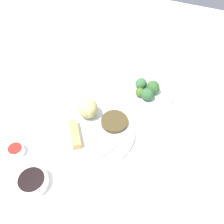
% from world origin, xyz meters
% --- Properties ---
extents(tabletop, '(2.20, 2.20, 0.02)m').
position_xyz_m(tabletop, '(0.00, 0.00, 0.01)').
color(tabletop, white).
rests_on(tabletop, ground).
extents(main_plate, '(0.29, 0.29, 0.02)m').
position_xyz_m(main_plate, '(-0.01, 0.01, 0.03)').
color(main_plate, white).
rests_on(main_plate, tabletop).
extents(rice_scoop, '(0.08, 0.08, 0.08)m').
position_xyz_m(rice_scoop, '(0.05, -0.04, 0.07)').
color(rice_scoop, tan).
rests_on(rice_scoop, main_plate).
extents(spring_roll, '(0.09, 0.10, 0.03)m').
position_xyz_m(spring_roll, '(0.04, 0.06, 0.05)').
color(spring_roll, tan).
rests_on(spring_roll, main_plate).
extents(crab_rangoon_wonton, '(0.09, 0.10, 0.01)m').
position_xyz_m(crab_rangoon_wonton, '(-0.06, 0.06, 0.04)').
color(crab_rangoon_wonton, beige).
rests_on(crab_rangoon_wonton, main_plate).
extents(stir_fry_heap, '(0.10, 0.10, 0.02)m').
position_xyz_m(stir_fry_heap, '(-0.06, -0.04, 0.04)').
color(stir_fry_heap, '#42371C').
rests_on(stir_fry_heap, main_plate).
extents(broccoli_plate, '(0.23, 0.23, 0.01)m').
position_xyz_m(broccoli_plate, '(-0.11, -0.25, 0.03)').
color(broccoli_plate, white).
rests_on(broccoli_plate, tabletop).
extents(broccoli_floret_0, '(0.05, 0.05, 0.05)m').
position_xyz_m(broccoli_floret_0, '(-0.09, -0.26, 0.06)').
color(broccoli_floret_0, '#346037').
rests_on(broccoli_floret_0, broccoli_plate).
extents(broccoli_floret_1, '(0.05, 0.05, 0.05)m').
position_xyz_m(broccoli_floret_1, '(-0.14, -0.25, 0.06)').
color(broccoli_floret_1, '#305829').
rests_on(broccoli_floret_1, broccoli_plate).
extents(broccoli_floret_2, '(0.05, 0.05, 0.05)m').
position_xyz_m(broccoli_floret_2, '(-0.13, -0.21, 0.06)').
color(broccoli_floret_2, '#2C5B30').
rests_on(broccoli_floret_2, broccoli_plate).
extents(broccoli_floret_3, '(0.04, 0.04, 0.04)m').
position_xyz_m(broccoli_floret_3, '(-0.10, -0.21, 0.05)').
color(broccoli_floret_3, '#3C5D21').
rests_on(broccoli_floret_3, broccoli_plate).
extents(soy_sauce_bowl, '(0.09, 0.09, 0.03)m').
position_xyz_m(soy_sauce_bowl, '(0.08, 0.26, 0.04)').
color(soy_sauce_bowl, white).
rests_on(soy_sauce_bowl, tabletop).
extents(soy_sauce_bowl_liquid, '(0.08, 0.08, 0.00)m').
position_xyz_m(soy_sauce_bowl_liquid, '(0.08, 0.26, 0.05)').
color(soy_sauce_bowl_liquid, black).
rests_on(soy_sauce_bowl_liquid, soy_sauce_bowl).
extents(sauce_ramekin_sweet_and_sour, '(0.05, 0.05, 0.03)m').
position_xyz_m(sauce_ramekin_sweet_and_sour, '(0.20, 0.19, 0.03)').
color(sauce_ramekin_sweet_and_sour, white).
rests_on(sauce_ramekin_sweet_and_sour, tabletop).
extents(sauce_ramekin_sweet_and_sour_liquid, '(0.04, 0.04, 0.00)m').
position_xyz_m(sauce_ramekin_sweet_and_sour_liquid, '(0.20, 0.19, 0.05)').
color(sauce_ramekin_sweet_and_sour_liquid, red).
rests_on(sauce_ramekin_sweet_and_sour_liquid, sauce_ramekin_sweet_and_sour).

